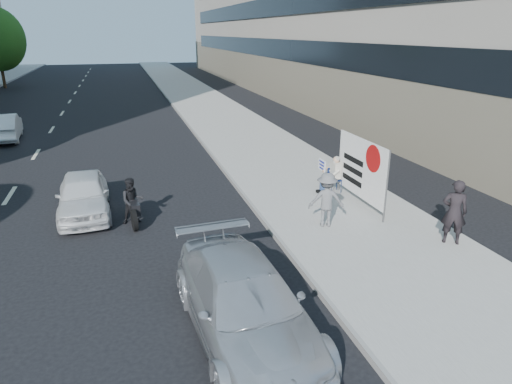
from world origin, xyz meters
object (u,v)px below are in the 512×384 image
object	(u,v)px
parked_sedan	(244,303)
white_sedan_mid	(4,127)
protest_banner	(361,168)
white_sedan_near	(83,195)
seated_protester	(332,172)
pedestrian_woman	(454,212)
motorcycle	(133,203)
jogger	(326,200)

from	to	relation	value
parked_sedan	white_sedan_mid	size ratio (longest dim) A/B	1.15
protest_banner	white_sedan_near	distance (m)	8.85
seated_protester	pedestrian_woman	xyz separation A→B (m)	(1.33, -4.64, 0.16)
white_sedan_near	white_sedan_mid	xyz separation A→B (m)	(-4.73, 12.37, 0.05)
protest_banner	parked_sedan	size ratio (longest dim) A/B	0.62
parked_sedan	motorcycle	distance (m)	6.52
pedestrian_woman	white_sedan_near	xyz separation A→B (m)	(-9.57, 5.31, -0.38)
parked_sedan	protest_banner	bearing A→B (deg)	41.60
jogger	parked_sedan	xyz separation A→B (m)	(-3.54, -4.08, -0.24)
white_sedan_near	protest_banner	bearing A→B (deg)	-16.43
protest_banner	white_sedan_mid	bearing A→B (deg)	132.64
jogger	protest_banner	world-z (taller)	protest_banner
jogger	white_sedan_mid	distance (m)	19.48
protest_banner	motorcycle	xyz separation A→B (m)	(-7.10, 0.95, -0.76)
protest_banner	white_sedan_near	world-z (taller)	protest_banner
white_sedan_near	white_sedan_mid	world-z (taller)	white_sedan_mid
motorcycle	pedestrian_woman	bearing A→B (deg)	-34.94
white_sedan_near	white_sedan_mid	distance (m)	13.24
jogger	white_sedan_near	bearing A→B (deg)	-6.74
seated_protester	protest_banner	size ratio (longest dim) A/B	0.43
protest_banner	motorcycle	size ratio (longest dim) A/B	1.49
white_sedan_near	pedestrian_woman	bearing A→B (deg)	-31.78
seated_protester	white_sedan_mid	world-z (taller)	seated_protester
protest_banner	white_sedan_mid	world-z (taller)	protest_banner
jogger	parked_sedan	bearing A→B (deg)	68.13
jogger	white_sedan_near	size ratio (longest dim) A/B	0.42
seated_protester	parked_sedan	bearing A→B (deg)	-126.39
motorcycle	white_sedan_mid	bearing A→B (deg)	107.03
seated_protester	protest_banner	world-z (taller)	protest_banner
white_sedan_near	parked_sedan	bearing A→B (deg)	-68.76
pedestrian_woman	white_sedan_mid	xyz separation A→B (m)	(-14.31, 17.67, -0.33)
white_sedan_mid	seated_protester	bearing A→B (deg)	129.03
protest_banner	motorcycle	bearing A→B (deg)	172.34
pedestrian_woman	white_sedan_mid	bearing A→B (deg)	-18.51
white_sedan_mid	motorcycle	xyz separation A→B (m)	(6.20, -13.49, -0.07)
seated_protester	jogger	size ratio (longest dim) A/B	0.82
pedestrian_woman	white_sedan_near	size ratio (longest dim) A/B	0.46
jogger	white_sedan_near	xyz separation A→B (m)	(-6.83, 3.30, -0.29)
white_sedan_mid	motorcycle	distance (m)	14.85
seated_protester	parked_sedan	distance (m)	8.35
protest_banner	white_sedan_mid	distance (m)	19.65
pedestrian_woman	parked_sedan	bearing A→B (deg)	50.79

